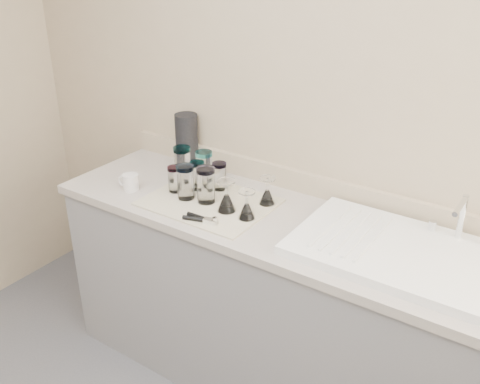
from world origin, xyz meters
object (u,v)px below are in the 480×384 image
Objects in this scene: can_opener at (201,219)px; tumbler_extra at (197,175)px; goblet_front_left at (227,201)px; tumbler_purple at (219,176)px; tumbler_lavender at (206,185)px; tumbler_magenta at (175,179)px; tumbler_cyan at (204,167)px; goblet_back_right at (267,195)px; tumbler_teal at (182,163)px; paper_towel_roll at (187,141)px; goblet_front_right at (247,209)px; sink_unit at (405,253)px; white_mug at (130,182)px; tumbler_blue at (186,182)px.

tumbler_extra is at bearing 130.42° from can_opener.
tumbler_purple is at bearing 134.00° from goblet_front_left.
tumbler_magenta is at bearing 178.59° from tumbler_lavender.
goblet_back_right is (0.36, -0.02, -0.04)m from tumbler_cyan.
tumbler_teal reaches higher than goblet_back_right.
tumbler_magenta is at bearing -60.98° from paper_towel_roll.
goblet_front_left reaches higher than tumbler_purple.
goblet_front_right is at bearing -3.84° from goblet_front_left.
tumbler_teal reaches higher than goblet_front_left.
sink_unit reaches higher than tumbler_lavender.
tumbler_lavender reaches higher than tumbler_purple.
tumbler_lavender is 1.20× the size of tumbler_extra.
goblet_front_right is (0.42, -0.03, -0.02)m from tumbler_magenta.
tumbler_purple reaches higher than goblet_back_right.
paper_towel_roll is at bearing 169.09° from sink_unit.
sink_unit reaches higher than goblet_front_left.
tumbler_lavender is at bearing 12.74° from white_mug.
tumbler_cyan is 0.10m from tumbler_purple.
tumbler_lavender is at bearing 171.56° from goblet_front_left.
white_mug is at bearing -167.26° from tumbler_lavender.
paper_towel_roll is at bearing 139.39° from tumbler_lavender.
tumbler_blue is 0.24m from can_opener.
tumbler_magenta is 0.19m from tumbler_lavender.
tumbler_magenta is 0.82× the size of can_opener.
tumbler_extra is 0.32m from can_opener.
paper_towel_roll reaches higher than tumbler_lavender.
paper_towel_roll reaches higher than tumbler_teal.
goblet_front_right is (0.11, -0.01, -0.01)m from goblet_front_left.
white_mug is at bearing -136.72° from tumbler_cyan.
tumbler_extra is at bearing 178.57° from sink_unit.
tumbler_extra is 0.26m from goblet_front_left.
tumbler_magenta is at bearing 175.75° from goblet_front_left.
goblet_front_left is (0.12, -0.02, -0.03)m from tumbler_lavender.
tumbler_purple is 0.88× the size of can_opener.
goblet_front_left is 0.53× the size of paper_towel_roll.
goblet_front_left is at bearing -23.64° from tumbler_extra.
tumbler_lavender reaches higher than can_opener.
white_mug is at bearing -122.29° from tumbler_teal.
goblet_front_right is at bearing -29.18° from paper_towel_roll.
tumbler_purple is at bearing 66.24° from tumbler_blue.
goblet_front_right is at bearing -26.44° from tumbler_cyan.
goblet_back_right is (0.48, 0.00, -0.04)m from tumbler_teal.
tumbler_magenta is 1.10× the size of white_mug.
tumbler_lavender is 1.30× the size of goblet_front_right.
tumbler_cyan is 0.20m from tumbler_lavender.
tumbler_blue is (0.14, -0.15, -0.00)m from tumbler_teal.
sink_unit is at bearing -3.59° from tumbler_teal.
tumbler_extra is 0.37m from goblet_front_right.
tumbler_extra is at bearing 162.12° from goblet_front_right.
tumbler_lavender is 0.27m from goblet_back_right.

